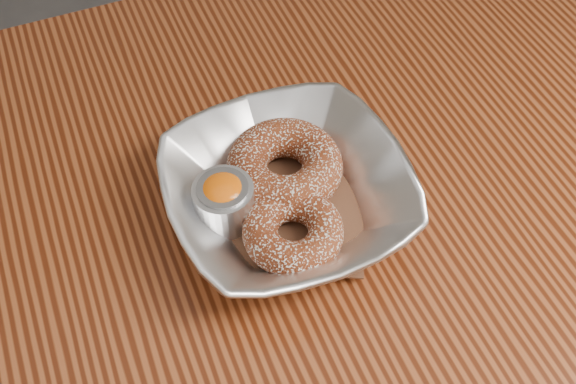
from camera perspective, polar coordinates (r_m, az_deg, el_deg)
name	(u,v)px	position (r m, az deg, el deg)	size (l,w,h in m)	color
table	(275,294)	(0.70, -1.13, -8.60)	(1.20, 0.80, 0.75)	maroon
serving_bowl	(288,194)	(0.62, 0.00, -0.16)	(0.22, 0.22, 0.05)	silver
parchment	(288,205)	(0.63, 0.00, -1.15)	(0.14, 0.14, 0.00)	brown
donut_back	(285,166)	(0.63, -0.29, 2.22)	(0.11, 0.11, 0.04)	maroon
donut_front	(293,231)	(0.59, 0.43, -3.33)	(0.09, 0.09, 0.03)	maroon
ramekin	(224,201)	(0.61, -5.44, -0.74)	(0.06, 0.06, 0.05)	silver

